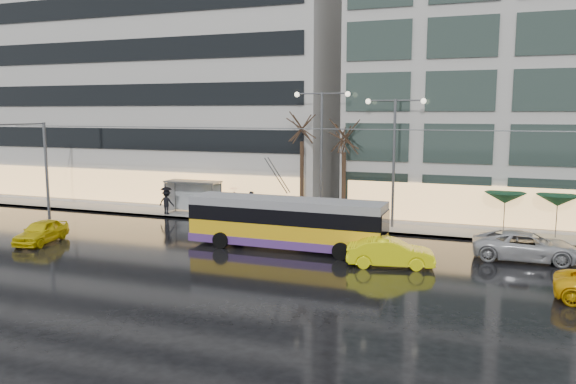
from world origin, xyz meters
The scene contains 19 objects.
ground centered at (0.00, 0.00, 0.00)m, with size 140.00×140.00×0.00m, color black.
sidewalk centered at (2.00, 14.00, 0.07)m, with size 80.00×10.00×0.15m, color gray.
kerb centered at (2.00, 9.05, 0.07)m, with size 80.00×0.10×0.15m, color slate.
building_left centered at (-16.00, 19.00, 11.15)m, with size 34.00×14.00×22.00m, color #BCB9B4.
trolleybus centered at (2.24, 3.09, 1.43)m, with size 11.45×4.52×5.29m.
catenary centered at (1.00, 7.94, 4.25)m, with size 42.24×5.12×7.00m.
bus_shelter centered at (-8.38, 10.69, 1.96)m, with size 4.20×1.60×2.51m.
street_lamp_near centered at (2.00, 10.80, 5.99)m, with size 3.96×0.36×9.03m.
street_lamp_far centered at (7.00, 10.80, 5.71)m, with size 3.96×0.36×8.53m.
tree_a centered at (0.50, 11.00, 7.09)m, with size 3.20×3.20×8.40m.
tree_b centered at (3.50, 11.20, 6.40)m, with size 3.20×3.20×7.70m.
parasol_a centered at (14.00, 11.00, 2.45)m, with size 2.50×2.50×2.65m.
parasol_b centered at (17.00, 11.00, 2.45)m, with size 2.50×2.50×2.65m.
taxi_a centered at (-12.09, -0.55, 0.69)m, with size 1.63×4.06×1.38m, color yellow.
taxi_b centered at (8.50, 1.46, 0.73)m, with size 1.54×4.42×1.46m, color #FFFB0D.
sedan_silver centered at (15.07, 5.20, 0.77)m, with size 2.54×5.51×1.53m, color #AEAEB2.
pedestrian_a centered at (-4.59, 10.56, 1.57)m, with size 1.04×1.05×2.19m.
pedestrian_b centered at (-3.78, 11.72, 1.03)m, with size 1.02×0.90×1.75m.
pedestrian_c centered at (-9.77, 9.59, 1.27)m, with size 1.23×0.85×2.11m.
Camera 1 is at (13.17, -26.39, 7.81)m, focal length 35.00 mm.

